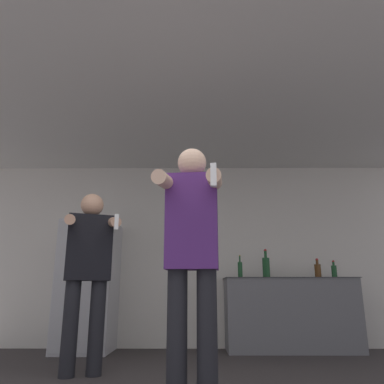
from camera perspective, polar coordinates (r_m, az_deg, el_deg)
The scene contains 10 objects.
wall_back at distance 5.44m, azimuth -2.70°, elevation -9.26°, with size 7.00×0.06×2.55m.
ceiling_slab at distance 4.13m, azimuth -3.72°, elevation 11.62°, with size 7.00×3.91×0.05m.
refrigerator at distance 5.21m, azimuth -15.51°, elevation -13.52°, with size 0.69×0.74×1.64m.
counter at distance 5.24m, azimuth 14.78°, elevation -17.53°, with size 1.70×0.61×0.91m.
bottle_short_whiskey at distance 5.05m, azimuth 7.35°, elevation -11.59°, with size 0.06×0.06×0.30m.
bottle_red_label at distance 5.11m, azimuth 11.23°, elevation -11.08°, with size 0.09×0.09×0.37m.
bottle_dark_rum at distance 5.27m, azimuth 18.62°, elevation -11.20°, with size 0.08×0.08×0.25m.
bottle_amber_bourbon at distance 5.34m, azimuth 20.84°, elevation -11.15°, with size 0.07×0.07×0.22m.
person_woman_foreground at distance 2.52m, azimuth -0.03°, elevation -8.71°, with size 0.46×0.54×1.71m.
person_man_side at distance 3.74m, azimuth -15.57°, elevation -10.78°, with size 0.59×0.60×1.67m.
Camera 1 is at (0.28, -1.98, 0.71)m, focal length 35.00 mm.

